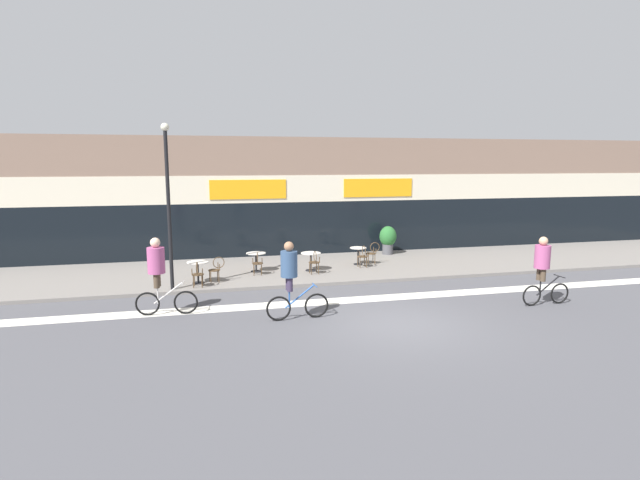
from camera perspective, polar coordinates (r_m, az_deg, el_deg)
name	(u,v)px	position (r m, az deg, el deg)	size (l,w,h in m)	color
ground_plane	(398,325)	(13.74, 8.92, -9.52)	(120.00, 120.00, 0.00)	#4C4C51
sidewalk_slab	(330,267)	(20.37, 1.17, -3.13)	(40.00, 5.50, 0.12)	slate
storefront_facade	(306,195)	(24.57, -1.59, 5.15)	(40.00, 4.06, 5.41)	#7F6656
bike_lane_stripe	(367,299)	(16.05, 5.40, -6.71)	(36.00, 0.70, 0.01)	silver
bistro_table_0	(198,268)	(17.89, -13.79, -3.10)	(0.74, 0.74, 0.76)	black
bistro_table_1	(256,258)	(19.35, -7.33, -2.07)	(0.76, 0.76, 0.74)	black
bistro_table_2	(311,258)	(19.37, -1.05, -2.04)	(0.78, 0.78, 0.71)	black
bistro_table_3	(358,252)	(20.59, 4.38, -1.42)	(0.68, 0.68, 0.71)	black
cafe_chair_0_near	(198,273)	(17.29, -13.82, -3.63)	(0.44, 0.59, 0.90)	#4C3823
cafe_chair_0_side	(216,268)	(17.91, -11.79, -3.12)	(0.60, 0.45, 0.90)	#4C3823
cafe_chair_1_near	(258,262)	(18.74, -7.16, -2.47)	(0.45, 0.60, 0.90)	#4C3823
cafe_chair_2_near	(314,261)	(18.77, -0.64, -2.37)	(0.41, 0.58, 0.90)	#4C3823
cafe_chair_3_near	(363,255)	(20.00, 4.93, -1.70)	(0.41, 0.58, 0.90)	#4C3823
cafe_chair_3_side	(373,252)	(20.78, 6.03, -1.32)	(0.59, 0.42, 0.90)	#4C3823
planter_pot	(388,238)	(23.01, 7.77, 0.18)	(0.77, 0.77, 1.29)	#4C4C51
lamp_post	(168,196)	(16.90, -16.96, 4.85)	(0.26, 0.26, 5.41)	black
cyclist_0	(158,269)	(14.76, -18.00, -3.21)	(1.74, 0.57, 2.23)	black
cyclist_1	(291,274)	(13.66, -3.32, -3.93)	(1.77, 0.51, 2.19)	black
cyclist_2	(543,265)	(16.46, 24.14, -2.57)	(1.63, 0.49, 2.11)	black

